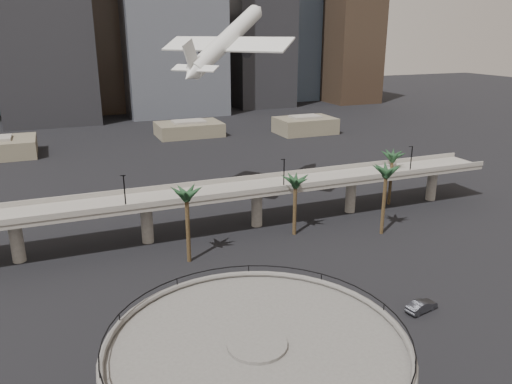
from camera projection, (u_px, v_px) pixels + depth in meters
name	position (u px, v px, depth m)	size (l,w,h in m)	color
overpass	(204.00, 198.00, 95.18)	(130.00, 9.30, 14.70)	slate
palm_trees	(323.00, 176.00, 95.01)	(54.40, 18.40, 14.00)	#4D3921
low_buildings	(153.00, 135.00, 176.03)	(135.00, 27.50, 6.80)	brown
skyline	(134.00, 9.00, 231.29)	(269.00, 86.00, 129.72)	#85705C
airborne_jet	(227.00, 40.00, 101.08)	(25.85, 25.41, 16.54)	silver
car_a	(300.00, 314.00, 68.22)	(1.60, 3.97, 1.35)	#9B3416
car_b	(422.00, 306.00, 69.99)	(1.77, 5.07, 1.67)	black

